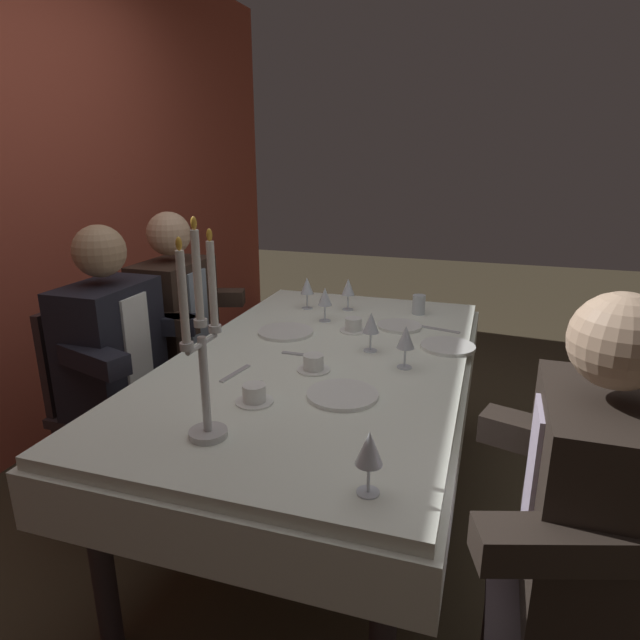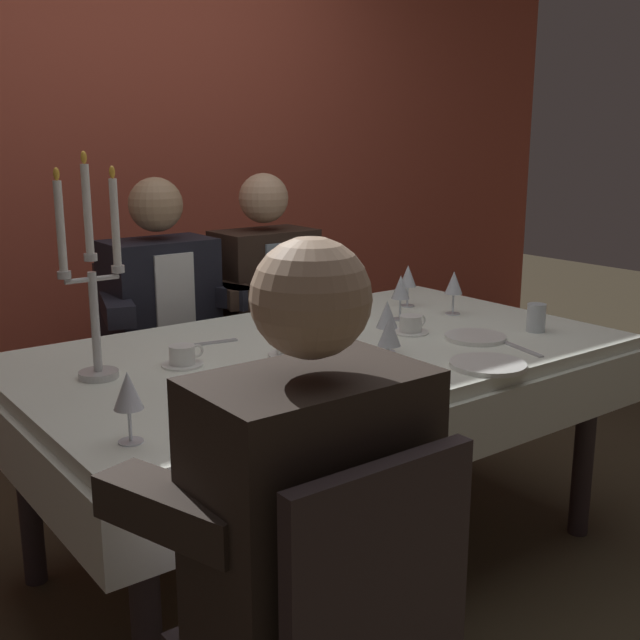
# 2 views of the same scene
# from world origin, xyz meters

# --- Properties ---
(ground_plane) EXTENTS (12.00, 12.00, 0.00)m
(ground_plane) POSITION_xyz_m (0.00, 0.00, 0.00)
(ground_plane) COLOR #403726
(dining_table) EXTENTS (1.94, 1.14, 0.74)m
(dining_table) POSITION_xyz_m (0.00, 0.00, 0.62)
(dining_table) COLOR white
(dining_table) RESTS_ON ground_plane
(candelabra) EXTENTS (0.19, 0.11, 0.62)m
(candelabra) POSITION_xyz_m (-0.70, 0.11, 1.00)
(candelabra) COLOR silver
(candelabra) RESTS_ON dining_table
(dinner_plate_0) EXTENTS (0.25, 0.25, 0.01)m
(dinner_plate_0) POSITION_xyz_m (0.22, 0.23, 0.75)
(dinner_plate_0) COLOR white
(dinner_plate_0) RESTS_ON dining_table
(dinner_plate_1) EXTENTS (0.22, 0.22, 0.01)m
(dinner_plate_1) POSITION_xyz_m (0.25, -0.47, 0.75)
(dinner_plate_1) COLOR white
(dinner_plate_1) RESTS_ON dining_table
(dinner_plate_2) EXTENTS (0.24, 0.24, 0.01)m
(dinner_plate_2) POSITION_xyz_m (-0.33, -0.18, 0.75)
(dinner_plate_2) COLOR white
(dinner_plate_2) RESTS_ON dining_table
(dinner_plate_3) EXTENTS (0.20, 0.20, 0.01)m
(dinner_plate_3) POSITION_xyz_m (0.46, -0.23, 0.75)
(dinner_plate_3) COLOR white
(dinner_plate_3) RESTS_ON dining_table
(wine_glass_0) EXTENTS (0.07, 0.07, 0.16)m
(wine_glass_0) POSITION_xyz_m (0.45, 0.12, 0.86)
(wine_glass_0) COLOR silver
(wine_glass_0) RESTS_ON dining_table
(wine_glass_1) EXTENTS (0.07, 0.07, 0.16)m
(wine_glass_1) POSITION_xyz_m (-0.02, -0.33, 0.85)
(wine_glass_1) COLOR silver
(wine_glass_1) RESTS_ON dining_table
(wine_glass_2) EXTENTS (0.07, 0.07, 0.16)m
(wine_glass_2) POSITION_xyz_m (-0.82, -0.38, 0.85)
(wine_glass_2) COLOR silver
(wine_glass_2) RESTS_ON dining_table
(wine_glass_3) EXTENTS (0.07, 0.07, 0.16)m
(wine_glass_3) POSITION_xyz_m (0.67, 0.07, 0.85)
(wine_glass_3) COLOR silver
(wine_glass_3) RESTS_ON dining_table
(wine_glass_4) EXTENTS (0.07, 0.07, 0.16)m
(wine_glass_4) POSITION_xyz_m (0.12, -0.17, 0.86)
(wine_glass_4) COLOR silver
(wine_glass_4) RESTS_ON dining_table
(wine_glass_5) EXTENTS (0.07, 0.07, 0.16)m
(wine_glass_5) POSITION_xyz_m (0.63, 0.27, 0.85)
(wine_glass_5) COLOR silver
(wine_glass_5) RESTS_ON dining_table
(water_tumbler_0) EXTENTS (0.06, 0.06, 0.10)m
(water_tumbler_0) POSITION_xyz_m (0.70, -0.29, 0.79)
(water_tumbler_0) COLOR silver
(water_tumbler_0) RESTS_ON dining_table
(coffee_cup_0) EXTENTS (0.13, 0.12, 0.06)m
(coffee_cup_0) POSITION_xyz_m (0.34, -0.04, 0.77)
(coffee_cup_0) COLOR white
(coffee_cup_0) RESTS_ON dining_table
(coffee_cup_1) EXTENTS (0.13, 0.12, 0.06)m
(coffee_cup_1) POSITION_xyz_m (-0.14, -0.02, 0.77)
(coffee_cup_1) COLOR white
(coffee_cup_1) RESTS_ON dining_table
(coffee_cup_2) EXTENTS (0.13, 0.12, 0.06)m
(coffee_cup_2) POSITION_xyz_m (-0.45, 0.08, 0.77)
(coffee_cup_2) COLOR white
(coffee_cup_2) RESTS_ON dining_table
(fork_0) EXTENTS (0.02, 0.17, 0.01)m
(fork_0) POSITION_xyz_m (-0.01, 0.07, 0.74)
(fork_0) COLOR #B7B7BC
(fork_0) RESTS_ON dining_table
(knife_1) EXTENTS (0.06, 0.19, 0.01)m
(knife_1) POSITION_xyz_m (0.48, -0.41, 0.74)
(knife_1) COLOR #B7B7BC
(knife_1) RESTS_ON dining_table
(fork_2) EXTENTS (0.17, 0.05, 0.01)m
(fork_2) POSITION_xyz_m (-0.27, 0.24, 0.74)
(fork_2) COLOR #B7B7BC
(fork_2) RESTS_ON dining_table
(seated_diner_0) EXTENTS (0.63, 0.48, 1.24)m
(seated_diner_0) POSITION_xyz_m (-0.69, -0.89, 0.74)
(seated_diner_0) COLOR #302628
(seated_diner_0) RESTS_ON ground_plane
(seated_diner_1) EXTENTS (0.63, 0.48, 1.24)m
(seated_diner_1) POSITION_xyz_m (-0.14, 0.89, 0.74)
(seated_diner_1) COLOR #302628
(seated_diner_1) RESTS_ON ground_plane
(seated_diner_2) EXTENTS (0.63, 0.48, 1.24)m
(seated_diner_2) POSITION_xyz_m (0.36, 0.89, 0.74)
(seated_diner_2) COLOR #302628
(seated_diner_2) RESTS_ON ground_plane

